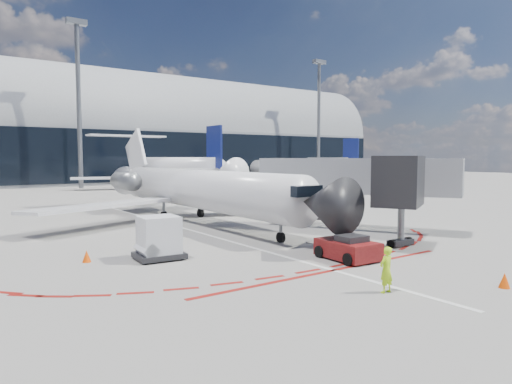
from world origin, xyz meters
TOP-DOWN VIEW (x-y plane):
  - ground at (0.00, 0.00)m, footprint 260.00×260.00m
  - apron_centerline at (0.00, 2.00)m, footprint 0.25×40.00m
  - apron_stop_bar at (0.00, -11.50)m, footprint 14.00×0.25m
  - terminal_building at (0.00, 64.97)m, footprint 150.00×24.15m
  - jet_bridge at (9.79, -3.01)m, footprint 10.03×15.20m
  - light_mast_centre at (5.00, 48.00)m, footprint 0.70×0.70m
  - light_mast_east at (55.00, 48.00)m, footprint 0.70×0.70m
  - regional_jet at (2.14, 5.75)m, footprint 24.41×30.10m
  - pushback_tug at (2.06, -10.38)m, footprint 2.11×4.63m
  - ramp_worker at (-0.77, -14.88)m, footprint 0.62×0.41m
  - uld_container at (-5.18, -5.16)m, footprint 2.31×2.01m
  - safety_cone_left at (-8.16, -3.81)m, footprint 0.40×0.40m
  - safety_cone_right at (3.27, -17.04)m, footprint 0.41×0.41m
  - bg_airliner_0 at (17.08, 42.62)m, footprint 34.76×36.81m
  - bg_airliner_1 at (41.89, 39.38)m, footprint 30.35×32.14m

SIDE VIEW (x-z plane):
  - ground at x=0.00m, z-range 0.00..0.00m
  - apron_centerline at x=0.00m, z-range 0.00..0.01m
  - apron_stop_bar at x=0.00m, z-range 0.00..0.01m
  - safety_cone_left at x=-8.16m, z-range 0.00..0.55m
  - safety_cone_right at x=3.27m, z-range 0.00..0.57m
  - pushback_tug at x=2.06m, z-range -0.07..1.12m
  - ramp_worker at x=-0.77m, z-range 0.00..1.66m
  - uld_container at x=-5.18m, z-range -0.01..2.04m
  - regional_jet at x=2.14m, z-range -1.25..6.29m
  - jet_bridge at x=9.79m, z-range 0.56..5.46m
  - bg_airliner_1 at x=41.89m, z-range 0.00..9.82m
  - bg_airliner_0 at x=17.08m, z-range 0.00..11.25m
  - terminal_building at x=0.00m, z-range -3.48..20.52m
  - light_mast_centre at x=5.00m, z-range 0.00..25.00m
  - light_mast_east at x=55.00m, z-range 0.00..25.00m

